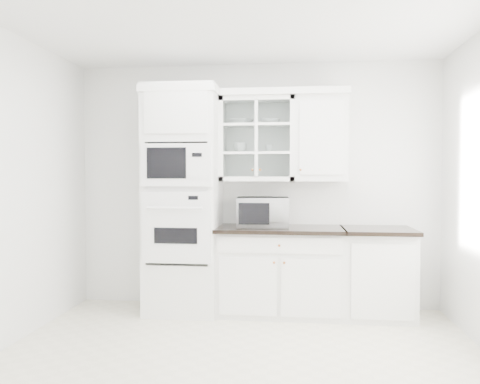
# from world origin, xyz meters

# --- Properties ---
(ground) EXTENTS (4.00, 3.50, 0.01)m
(ground) POSITION_xyz_m (0.00, 0.00, 0.01)
(ground) COLOR beige
(ground) RESTS_ON ground
(room_shell) EXTENTS (4.00, 3.50, 2.70)m
(room_shell) POSITION_xyz_m (0.00, 0.43, 1.78)
(room_shell) COLOR white
(room_shell) RESTS_ON ground
(oven_column) EXTENTS (0.76, 0.68, 2.40)m
(oven_column) POSITION_xyz_m (-0.75, 1.42, 1.20)
(oven_column) COLOR white
(oven_column) RESTS_ON ground
(base_cabinet_run) EXTENTS (1.32, 0.67, 0.92)m
(base_cabinet_run) POSITION_xyz_m (0.28, 1.45, 0.46)
(base_cabinet_run) COLOR white
(base_cabinet_run) RESTS_ON ground
(extra_base_cabinet) EXTENTS (0.72, 0.67, 0.92)m
(extra_base_cabinet) POSITION_xyz_m (1.28, 1.45, 0.46)
(extra_base_cabinet) COLOR white
(extra_base_cabinet) RESTS_ON ground
(upper_cabinet_glass) EXTENTS (0.80, 0.33, 0.90)m
(upper_cabinet_glass) POSITION_xyz_m (0.03, 1.58, 1.85)
(upper_cabinet_glass) COLOR white
(upper_cabinet_glass) RESTS_ON room_shell
(upper_cabinet_solid) EXTENTS (0.55, 0.33, 0.90)m
(upper_cabinet_solid) POSITION_xyz_m (0.71, 1.58, 1.85)
(upper_cabinet_solid) COLOR white
(upper_cabinet_solid) RESTS_ON room_shell
(crown_molding) EXTENTS (2.14, 0.38, 0.07)m
(crown_molding) POSITION_xyz_m (-0.07, 1.56, 2.33)
(crown_molding) COLOR white
(crown_molding) RESTS_ON room_shell
(countertop_microwave) EXTENTS (0.57, 0.48, 0.31)m
(countertop_microwave) POSITION_xyz_m (0.10, 1.45, 1.08)
(countertop_microwave) COLOR white
(countertop_microwave) RESTS_ON base_cabinet_run
(bowl_a) EXTENTS (0.31, 0.31, 0.06)m
(bowl_a) POSITION_xyz_m (-0.14, 1.58, 2.04)
(bowl_a) COLOR white
(bowl_a) RESTS_ON upper_cabinet_glass
(bowl_b) EXTENTS (0.22, 0.22, 0.06)m
(bowl_b) POSITION_xyz_m (0.18, 1.58, 2.04)
(bowl_b) COLOR white
(bowl_b) RESTS_ON upper_cabinet_glass
(cup_a) EXTENTS (0.15, 0.15, 0.11)m
(cup_a) POSITION_xyz_m (-0.16, 1.60, 1.76)
(cup_a) COLOR white
(cup_a) RESTS_ON upper_cabinet_glass
(cup_b) EXTENTS (0.10, 0.10, 0.08)m
(cup_b) POSITION_xyz_m (0.16, 1.59, 1.75)
(cup_b) COLOR white
(cup_b) RESTS_ON upper_cabinet_glass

